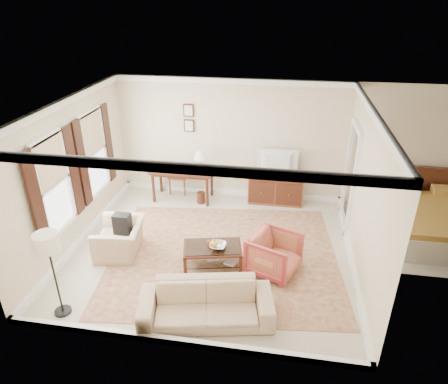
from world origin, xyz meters
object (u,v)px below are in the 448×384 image
(sideboard, at_px, (275,187))
(sofa, at_px, (206,299))
(coffee_table, at_px, (213,251))
(striped_armchair, at_px, (274,252))
(tv, at_px, (278,155))
(club_armchair, at_px, (119,234))
(writing_desk, at_px, (182,173))

(sideboard, xyz_separation_m, sofa, (-0.87, -4.11, 0.01))
(coffee_table, height_order, striped_armchair, striped_armchair)
(tv, height_order, coffee_table, tv)
(club_armchair, bearing_deg, tv, 125.20)
(tv, bearing_deg, coffee_table, 69.56)
(sideboard, relative_size, club_armchair, 1.28)
(writing_desk, height_order, sofa, writing_desk)
(club_armchair, bearing_deg, coffee_table, 78.80)
(club_armchair, bearing_deg, sideboard, 125.41)
(coffee_table, height_order, club_armchair, club_armchair)
(sideboard, distance_m, sofa, 4.20)
(tv, distance_m, sofa, 4.26)
(coffee_table, bearing_deg, writing_desk, 115.50)
(striped_armchair, xyz_separation_m, club_armchair, (-2.99, 0.11, 0.01))
(writing_desk, distance_m, sideboard, 2.28)
(coffee_table, bearing_deg, club_armchair, 175.70)
(striped_armchair, bearing_deg, sofa, 166.69)
(sofa, bearing_deg, striped_armchair, 43.20)
(writing_desk, xyz_separation_m, sofa, (1.38, -3.91, -0.30))
(sideboard, distance_m, club_armchair, 3.90)
(club_armchair, xyz_separation_m, sofa, (2.01, -1.49, -0.03))
(sofa, bearing_deg, club_armchair, 132.20)
(sideboard, bearing_deg, sofa, -101.95)
(writing_desk, xyz_separation_m, sideboard, (2.25, 0.19, -0.31))
(writing_desk, xyz_separation_m, coffee_table, (1.23, -2.57, -0.36))
(club_armchair, relative_size, sofa, 0.48)
(writing_desk, distance_m, sofa, 4.16)
(tv, xyz_separation_m, coffee_table, (-1.02, -2.74, -0.90))
(coffee_table, xyz_separation_m, striped_armchair, (1.13, 0.03, 0.08))
(coffee_table, relative_size, sofa, 0.56)
(striped_armchair, bearing_deg, writing_desk, 64.99)
(tv, height_order, club_armchair, tv)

